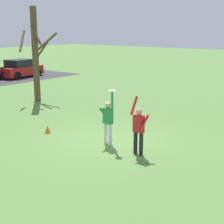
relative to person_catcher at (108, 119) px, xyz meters
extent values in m
plane|color=#567F3D|center=(0.40, 0.18, -0.98)|extent=(120.00, 120.00, 0.00)
cylinder|color=silver|center=(0.02, 0.13, -0.57)|extent=(0.14, 0.14, 0.82)
cylinder|color=silver|center=(-0.02, -0.13, -0.57)|extent=(0.14, 0.14, 0.82)
cube|color=#238447|center=(0.00, 0.00, 0.14)|extent=(0.27, 0.39, 0.60)
sphere|color=tan|center=(0.00, 0.00, 0.55)|extent=(0.23, 0.23, 0.23)
cylinder|color=#238447|center=(0.03, 0.22, 0.19)|extent=(0.49, 0.15, 0.57)
cylinder|color=#238447|center=(-0.03, -0.22, 0.77)|extent=(0.09, 0.09, 0.66)
cylinder|color=black|center=(-0.23, -1.63, -0.57)|extent=(0.14, 0.14, 0.82)
cylinder|color=black|center=(-0.20, -1.38, -0.57)|extent=(0.14, 0.14, 0.82)
cube|color=red|center=(-0.22, -1.51, 0.14)|extent=(0.27, 0.39, 0.60)
sphere|color=tan|center=(-0.22, -1.51, 0.55)|extent=(0.23, 0.23, 0.23)
cylinder|color=red|center=(-0.25, -1.73, 0.19)|extent=(0.49, 0.15, 0.57)
cylinder|color=red|center=(-0.18, -1.28, 0.74)|extent=(0.36, 0.13, 0.64)
cylinder|color=white|center=(-0.03, -0.22, 1.11)|extent=(0.25, 0.25, 0.02)
cylinder|color=black|center=(7.56, 17.42, -0.65)|extent=(0.68, 0.29, 0.66)
cube|color=red|center=(9.59, 17.59, -0.43)|extent=(4.28, 2.25, 0.80)
cube|color=black|center=(9.44, 17.57, 0.29)|extent=(2.27, 1.87, 0.64)
cylinder|color=black|center=(10.74, 18.64, -0.65)|extent=(0.68, 0.29, 0.66)
cylinder|color=black|center=(10.95, 16.83, -0.65)|extent=(0.68, 0.29, 0.66)
cylinder|color=black|center=(8.22, 18.35, -0.65)|extent=(0.68, 0.29, 0.66)
cylinder|color=black|center=(8.43, 16.54, -0.65)|extent=(0.68, 0.29, 0.66)
cylinder|color=brown|center=(3.64, 8.32, 1.78)|extent=(0.37, 0.37, 5.53)
cylinder|color=brown|center=(4.55, 8.52, 2.37)|extent=(0.54, 1.91, 1.43)
cylinder|color=brown|center=(4.25, 8.27, 2.17)|extent=(0.25, 1.31, 1.15)
cylinder|color=brown|center=(3.17, 8.87, 2.59)|extent=(1.26, 1.09, 1.23)
cylinder|color=brown|center=(3.55, 8.07, 2.92)|extent=(0.66, 0.35, 1.15)
cone|color=orange|center=(-0.45, 2.88, -0.82)|extent=(0.26, 0.26, 0.32)
camera|label=1|loc=(-9.56, -7.54, 3.30)|focal=54.16mm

